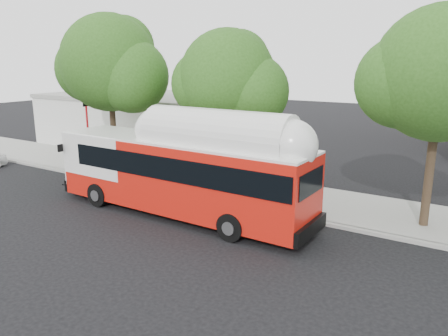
% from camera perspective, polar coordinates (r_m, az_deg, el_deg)
% --- Properties ---
extents(ground, '(120.00, 120.00, 0.00)m').
position_cam_1_polar(ground, '(18.88, -6.66, -7.93)').
color(ground, black).
rests_on(ground, ground).
extents(sidewalk, '(60.00, 5.00, 0.15)m').
position_cam_1_polar(sidewalk, '(23.97, 3.07, -2.88)').
color(sidewalk, gray).
rests_on(sidewalk, ground).
extents(curb_strip, '(60.00, 0.30, 0.15)m').
position_cam_1_polar(curb_strip, '(21.83, -0.26, -4.56)').
color(curb_strip, gray).
rests_on(curb_strip, ground).
extents(red_curb_segment, '(10.00, 0.32, 0.16)m').
position_cam_1_polar(red_curb_segment, '(23.50, -6.46, -3.29)').
color(red_curb_segment, maroon).
rests_on(red_curb_segment, ground).
extents(street_tree_left, '(6.67, 5.80, 9.74)m').
position_cam_1_polar(street_tree_left, '(27.41, -13.94, 12.71)').
color(street_tree_left, '#2D2116').
rests_on(street_tree_left, ground).
extents(street_tree_mid, '(5.75, 5.00, 8.62)m').
position_cam_1_polar(street_tree_mid, '(22.88, 1.40, 11.19)').
color(street_tree_mid, '#2D2116').
rests_on(street_tree_mid, ground).
extents(low_commercial_bldg, '(16.20, 10.20, 4.25)m').
position_cam_1_polar(low_commercial_bldg, '(37.60, -10.16, 6.31)').
color(low_commercial_bldg, silver).
rests_on(low_commercial_bldg, ground).
extents(transit_bus, '(13.75, 3.18, 4.05)m').
position_cam_1_polar(transit_bus, '(19.91, -5.64, -1.01)').
color(transit_bus, red).
rests_on(transit_bus, ground).
extents(signal_pole, '(0.13, 0.43, 4.56)m').
position_cam_1_polar(signal_pole, '(27.90, -17.28, 3.69)').
color(signal_pole, red).
rests_on(signal_pole, ground).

